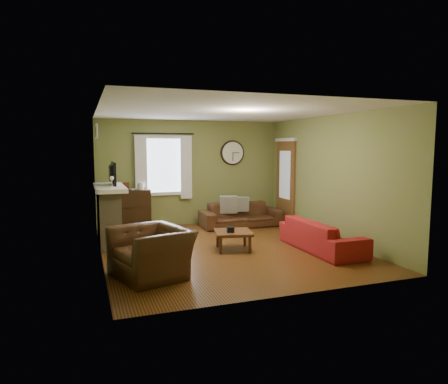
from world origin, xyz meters
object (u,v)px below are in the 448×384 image
object	(u,v)px
bookshelf	(133,210)
armchair	(151,252)
coffee_table	(233,240)
sofa_brown	(241,215)
sofa_red	(322,235)

from	to	relation	value
bookshelf	armchair	distance (m)	3.60
coffee_table	sofa_brown	bearing A→B (deg)	64.29
sofa_red	armchair	size ratio (longest dim) A/B	1.74
sofa_brown	armchair	size ratio (longest dim) A/B	1.75
sofa_brown	coffee_table	distance (m)	2.27
coffee_table	armchair	bearing A→B (deg)	-148.83
sofa_red	bookshelf	bearing A→B (deg)	45.00
sofa_brown	coffee_table	size ratio (longest dim) A/B	2.93
sofa_red	armchair	distance (m)	3.33
bookshelf	sofa_brown	bearing A→B (deg)	-11.20
sofa_red	coffee_table	distance (m)	1.68
sofa_red	coffee_table	size ratio (longest dim) A/B	2.91
sofa_brown	bookshelf	bearing A→B (deg)	168.80
sofa_red	sofa_brown	bearing A→B (deg)	12.62
sofa_red	armchair	bearing A→B (deg)	97.96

